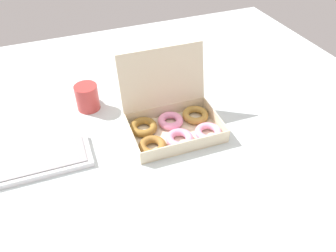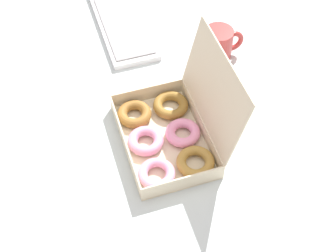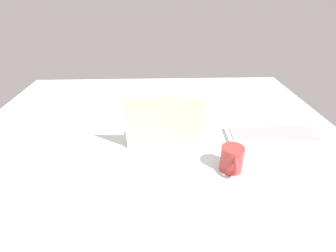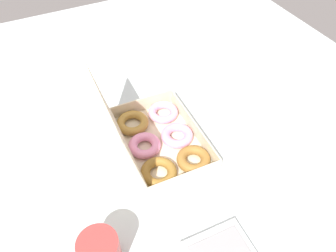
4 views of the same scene
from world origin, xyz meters
The scene contains 5 objects.
ground_plane centered at (0.00, 0.00, -1.00)cm, with size 180.00×180.00×2.00cm, color silver.
donut_box centered at (-3.40, -2.03, 3.37)cm, with size 32.73×27.22×25.83cm.
keyboard centered at (-54.32, -0.91, 1.06)cm, with size 43.39×16.02×2.20cm.
coffee_mug centered at (-28.57, 22.77, 5.14)cm, with size 8.65×12.57×10.01cm.
paper_napkin centered at (15.09, -25.13, 0.07)cm, with size 12.97×11.02×0.15cm, color white.
Camera 3 is at (-1.38, 102.58, 62.95)cm, focal length 28.00 mm.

